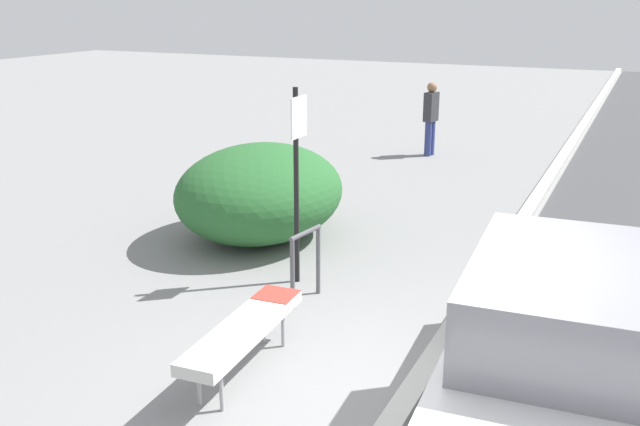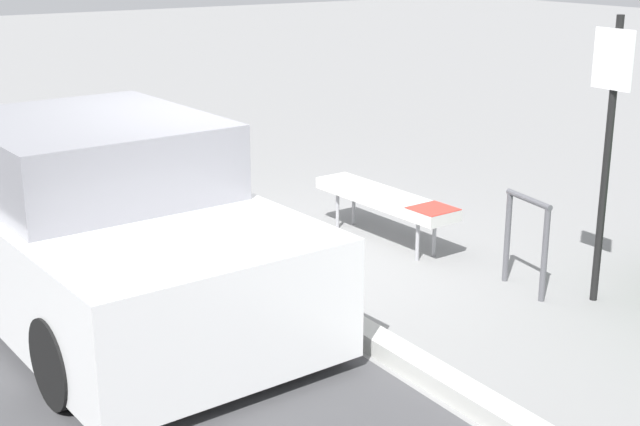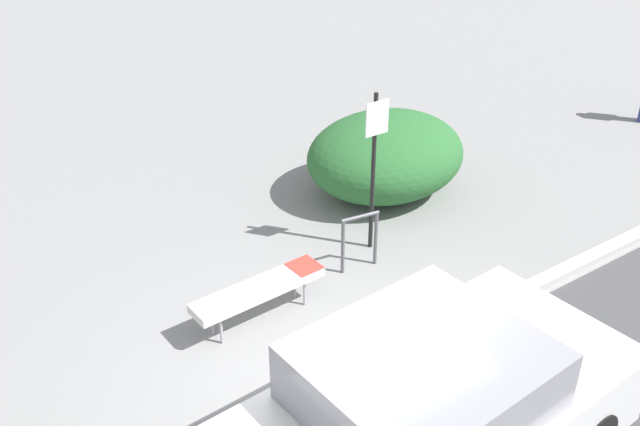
{
  "view_description": "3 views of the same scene",
  "coord_description": "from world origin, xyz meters",
  "px_view_note": "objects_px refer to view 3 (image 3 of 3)",
  "views": [
    {
      "loc": [
        -4.91,
        -1.52,
        3.27
      ],
      "look_at": [
        1.6,
        1.51,
        1.07
      ],
      "focal_mm": 40.0,
      "sensor_mm": 36.0,
      "label": 1
    },
    {
      "loc": [
        6.57,
        -3.56,
        2.83
      ],
      "look_at": [
        0.59,
        0.37,
        0.64
      ],
      "focal_mm": 50.0,
      "sensor_mm": 36.0,
      "label": 2
    },
    {
      "loc": [
        -3.36,
        -4.63,
        5.43
      ],
      "look_at": [
        1.0,
        1.69,
        1.08
      ],
      "focal_mm": 40.0,
      "sensor_mm": 36.0,
      "label": 3
    }
  ],
  "objects_px": {
    "bench": "(259,289)",
    "sign_post": "(374,159)",
    "bike_rack": "(360,236)",
    "parked_car_near": "(428,417)"
  },
  "relations": [
    {
      "from": "bench",
      "to": "sign_post",
      "type": "relative_size",
      "value": 0.76
    },
    {
      "from": "bench",
      "to": "sign_post",
      "type": "xyz_separation_m",
      "value": [
        2.13,
        0.54,
        0.95
      ]
    },
    {
      "from": "sign_post",
      "to": "parked_car_near",
      "type": "height_order",
      "value": "sign_post"
    },
    {
      "from": "bench",
      "to": "bike_rack",
      "type": "xyz_separation_m",
      "value": [
        1.66,
        0.2,
        0.07
      ]
    },
    {
      "from": "bench",
      "to": "bike_rack",
      "type": "bearing_deg",
      "value": 3.8
    },
    {
      "from": "bench",
      "to": "sign_post",
      "type": "height_order",
      "value": "sign_post"
    },
    {
      "from": "bike_rack",
      "to": "parked_car_near",
      "type": "height_order",
      "value": "parked_car_near"
    },
    {
      "from": "sign_post",
      "to": "parked_car_near",
      "type": "relative_size",
      "value": 0.55
    },
    {
      "from": "bike_rack",
      "to": "parked_car_near",
      "type": "relative_size",
      "value": 0.2
    },
    {
      "from": "sign_post",
      "to": "parked_car_near",
      "type": "bearing_deg",
      "value": -121.04
    }
  ]
}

